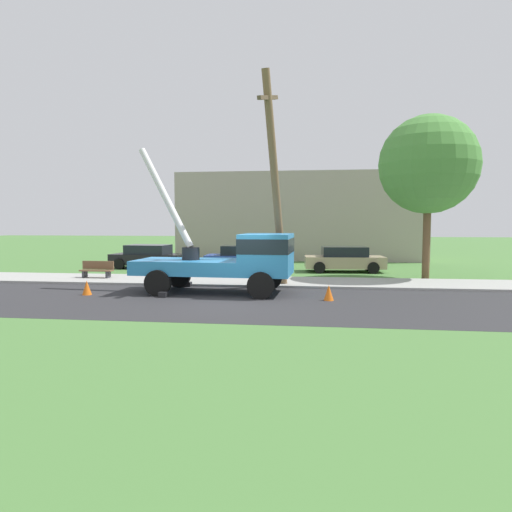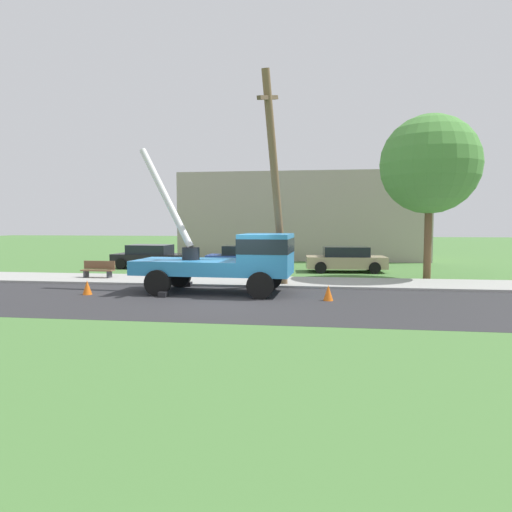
{
  "view_description": "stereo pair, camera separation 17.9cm",
  "coord_description": "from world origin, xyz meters",
  "px_view_note": "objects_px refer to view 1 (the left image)",
  "views": [
    {
      "loc": [
        2.85,
        -15.96,
        2.83
      ],
      "look_at": [
        0.48,
        2.5,
        1.44
      ],
      "focal_mm": 32.47,
      "sensor_mm": 36.0,
      "label": 1
    },
    {
      "loc": [
        3.03,
        -15.94,
        2.83
      ],
      "look_at": [
        0.48,
        2.5,
        1.44
      ],
      "focal_mm": 32.47,
      "sensor_mm": 36.0,
      "label": 2
    }
  ],
  "objects_px": {
    "leaning_utility_pole": "(275,180)",
    "parked_sedan_tan": "(344,259)",
    "parked_sedan_black": "(148,257)",
    "parked_sedan_blue": "(243,258)",
    "traffic_cone_ahead": "(329,293)",
    "park_bench": "(97,270)",
    "traffic_cone_curbside": "(258,283)",
    "utility_truck": "(234,258)",
    "roadside_tree_near": "(428,165)",
    "traffic_cone_behind": "(87,288)"
  },
  "relations": [
    {
      "from": "parked_sedan_black",
      "to": "roadside_tree_near",
      "type": "bearing_deg",
      "value": -11.86
    },
    {
      "from": "traffic_cone_ahead",
      "to": "roadside_tree_near",
      "type": "distance_m",
      "value": 10.04
    },
    {
      "from": "parked_sedan_tan",
      "to": "traffic_cone_curbside",
      "type": "bearing_deg",
      "value": -118.15
    },
    {
      "from": "parked_sedan_black",
      "to": "parked_sedan_tan",
      "type": "relative_size",
      "value": 1.0
    },
    {
      "from": "traffic_cone_ahead",
      "to": "roadside_tree_near",
      "type": "bearing_deg",
      "value": 54.74
    },
    {
      "from": "traffic_cone_behind",
      "to": "traffic_cone_curbside",
      "type": "bearing_deg",
      "value": 18.92
    },
    {
      "from": "leaning_utility_pole",
      "to": "traffic_cone_ahead",
      "type": "bearing_deg",
      "value": -50.13
    },
    {
      "from": "parked_sedan_black",
      "to": "parked_sedan_blue",
      "type": "relative_size",
      "value": 1.01
    },
    {
      "from": "parked_sedan_black",
      "to": "park_bench",
      "type": "distance_m",
      "value": 5.6
    },
    {
      "from": "parked_sedan_tan",
      "to": "roadside_tree_near",
      "type": "xyz_separation_m",
      "value": [
        3.79,
        -2.76,
        4.86
      ]
    },
    {
      "from": "park_bench",
      "to": "parked_sedan_black",
      "type": "bearing_deg",
      "value": 84.41
    },
    {
      "from": "traffic_cone_ahead",
      "to": "traffic_cone_behind",
      "type": "bearing_deg",
      "value": 179.45
    },
    {
      "from": "traffic_cone_behind",
      "to": "traffic_cone_curbside",
      "type": "relative_size",
      "value": 1.0
    },
    {
      "from": "traffic_cone_ahead",
      "to": "parked_sedan_black",
      "type": "xyz_separation_m",
      "value": [
        -10.51,
        10.2,
        0.43
      ]
    },
    {
      "from": "utility_truck",
      "to": "traffic_cone_ahead",
      "type": "distance_m",
      "value": 4.04
    },
    {
      "from": "utility_truck",
      "to": "parked_sedan_blue",
      "type": "height_order",
      "value": "utility_truck"
    },
    {
      "from": "parked_sedan_blue",
      "to": "parked_sedan_tan",
      "type": "xyz_separation_m",
      "value": [
        5.81,
        -0.38,
        0.0
      ]
    },
    {
      "from": "utility_truck",
      "to": "traffic_cone_behind",
      "type": "distance_m",
      "value": 5.81
    },
    {
      "from": "park_bench",
      "to": "leaning_utility_pole",
      "type": "bearing_deg",
      "value": -12.89
    },
    {
      "from": "traffic_cone_curbside",
      "to": "parked_sedan_tan",
      "type": "xyz_separation_m",
      "value": [
        3.98,
        7.44,
        0.43
      ]
    },
    {
      "from": "parked_sedan_blue",
      "to": "park_bench",
      "type": "height_order",
      "value": "parked_sedan_blue"
    },
    {
      "from": "traffic_cone_ahead",
      "to": "park_bench",
      "type": "relative_size",
      "value": 0.35
    },
    {
      "from": "traffic_cone_behind",
      "to": "roadside_tree_near",
      "type": "distance_m",
      "value": 16.6
    },
    {
      "from": "utility_truck",
      "to": "roadside_tree_near",
      "type": "height_order",
      "value": "roadside_tree_near"
    },
    {
      "from": "parked_sedan_black",
      "to": "roadside_tree_near",
      "type": "relative_size",
      "value": 0.57
    },
    {
      "from": "traffic_cone_ahead",
      "to": "parked_sedan_blue",
      "type": "xyz_separation_m",
      "value": [
        -4.68,
        10.1,
        0.43
      ]
    },
    {
      "from": "parked_sedan_tan",
      "to": "park_bench",
      "type": "bearing_deg",
      "value": -157.38
    },
    {
      "from": "leaning_utility_pole",
      "to": "traffic_cone_curbside",
      "type": "height_order",
      "value": "leaning_utility_pole"
    },
    {
      "from": "leaning_utility_pole",
      "to": "roadside_tree_near",
      "type": "distance_m",
      "value": 8.39
    },
    {
      "from": "traffic_cone_curbside",
      "to": "parked_sedan_black",
      "type": "height_order",
      "value": "parked_sedan_black"
    },
    {
      "from": "utility_truck",
      "to": "leaning_utility_pole",
      "type": "xyz_separation_m",
      "value": [
        1.48,
        1.32,
        3.12
      ]
    },
    {
      "from": "leaning_utility_pole",
      "to": "traffic_cone_ahead",
      "type": "relative_size",
      "value": 15.75
    },
    {
      "from": "traffic_cone_ahead",
      "to": "traffic_cone_behind",
      "type": "relative_size",
      "value": 1.0
    },
    {
      "from": "leaning_utility_pole",
      "to": "parked_sedan_tan",
      "type": "xyz_separation_m",
      "value": [
        3.31,
        7.11,
        -3.82
      ]
    },
    {
      "from": "leaning_utility_pole",
      "to": "park_bench",
      "type": "bearing_deg",
      "value": 167.11
    },
    {
      "from": "parked_sedan_blue",
      "to": "park_bench",
      "type": "relative_size",
      "value": 2.79
    },
    {
      "from": "park_bench",
      "to": "parked_sedan_blue",
      "type": "bearing_deg",
      "value": 40.57
    },
    {
      "from": "leaning_utility_pole",
      "to": "parked_sedan_blue",
      "type": "bearing_deg",
      "value": 108.46
    },
    {
      "from": "traffic_cone_curbside",
      "to": "roadside_tree_near",
      "type": "relative_size",
      "value": 0.07
    },
    {
      "from": "traffic_cone_ahead",
      "to": "parked_sedan_black",
      "type": "relative_size",
      "value": 0.12
    },
    {
      "from": "parked_sedan_blue",
      "to": "park_bench",
      "type": "bearing_deg",
      "value": -139.43
    },
    {
      "from": "traffic_cone_ahead",
      "to": "parked_sedan_black",
      "type": "height_order",
      "value": "parked_sedan_black"
    },
    {
      "from": "utility_truck",
      "to": "roadside_tree_near",
      "type": "distance_m",
      "value": 11.1
    },
    {
      "from": "traffic_cone_ahead",
      "to": "parked_sedan_tan",
      "type": "bearing_deg",
      "value": 83.35
    },
    {
      "from": "leaning_utility_pole",
      "to": "parked_sedan_black",
      "type": "bearing_deg",
      "value": 137.66
    },
    {
      "from": "roadside_tree_near",
      "to": "parked_sedan_tan",
      "type": "bearing_deg",
      "value": 143.97
    },
    {
      "from": "traffic_cone_behind",
      "to": "traffic_cone_curbside",
      "type": "height_order",
      "value": "same"
    },
    {
      "from": "parked_sedan_black",
      "to": "parked_sedan_blue",
      "type": "distance_m",
      "value": 5.84
    },
    {
      "from": "traffic_cone_ahead",
      "to": "traffic_cone_curbside",
      "type": "bearing_deg",
      "value": 141.35
    },
    {
      "from": "traffic_cone_behind",
      "to": "parked_sedan_tan",
      "type": "relative_size",
      "value": 0.12
    }
  ]
}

